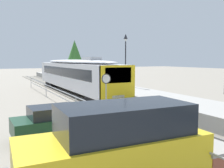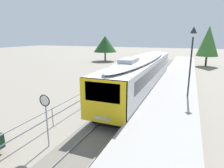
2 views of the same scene
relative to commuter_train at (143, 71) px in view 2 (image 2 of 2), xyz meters
The scene contains 9 objects.
ground_plane 3.69m from the commuter_train, behind, with size 160.00×160.00×0.00m, color gray.
track_rails 2.12m from the commuter_train, 90.00° to the right, with size 3.20×60.00×0.14m.
commuter_train is the anchor object (origin of this frame).
station_platform 3.67m from the commuter_train, ahead, with size 3.90×60.00×0.90m, color #999691.
platform_lamp_mid_platform 6.07m from the commuter_train, 36.67° to the right, with size 0.34×0.34×5.35m.
speed_limit_sign 12.32m from the commuter_train, 99.59° to the right, with size 0.61×0.10×2.81m.
carpark_fence 10.78m from the commuter_train, 107.95° to the right, with size 0.06×36.06×1.25m.
tree_behind_carpark 22.68m from the commuter_train, 71.27° to the left, with size 3.89×3.89×7.40m.
tree_behind_station_far 25.62m from the commuter_train, 122.18° to the left, with size 5.19×5.19×5.62m.
Camera 2 is at (4.35, 2.83, 5.55)m, focal length 31.34 mm.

